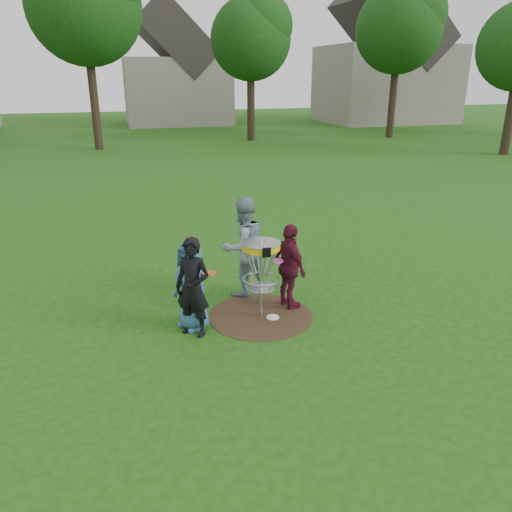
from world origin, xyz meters
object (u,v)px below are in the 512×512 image
object	(u,v)px
player_grey	(243,247)
disc_golf_basket	(261,261)
player_blue	(191,285)
player_maroon	(290,267)
player_black	(193,287)

from	to	relation	value
player_grey	disc_golf_basket	world-z (taller)	player_grey
player_blue	player_maroon	world-z (taller)	player_maroon
player_black	player_maroon	xyz separation A→B (m)	(1.78, 0.51, -0.04)
disc_golf_basket	player_grey	bearing A→B (deg)	92.83
player_blue	player_black	distance (m)	0.23
player_black	disc_golf_basket	size ratio (longest dim) A/B	1.17
player_black	disc_golf_basket	xyz separation A→B (m)	(1.19, 0.30, 0.21)
player_black	player_grey	bearing A→B (deg)	87.24
player_blue	player_maroon	distance (m)	1.79
player_blue	player_black	bearing A→B (deg)	-29.50
player_black	player_grey	xyz separation A→B (m)	(1.14, 1.30, 0.12)
player_maroon	player_black	bearing A→B (deg)	93.02
player_blue	disc_golf_basket	xyz separation A→B (m)	(1.18, 0.07, 0.27)
player_maroon	player_grey	bearing A→B (deg)	25.64
disc_golf_basket	player_blue	bearing A→B (deg)	-176.46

